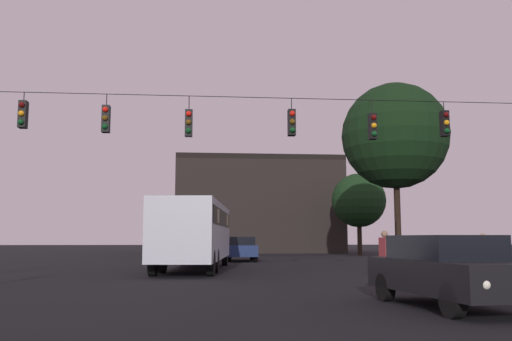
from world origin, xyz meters
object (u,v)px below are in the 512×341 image
Objects in this scene: pedestrian_crossing_center at (385,253)px; tree_left_silhouette at (395,136)px; car_far_left at (241,248)px; car_near_right at (447,269)px; pedestrian_crossing_left at (484,255)px; city_bus at (195,229)px; tree_behind_building at (359,200)px.

tree_left_silhouette reaches higher than pedestrian_crossing_center.
tree_left_silhouette is at bearing -26.28° from car_far_left.
car_near_right and car_far_left have the same top height.
city_bus is at bearing 139.85° from pedestrian_crossing_left.
city_bus is 25.04m from tree_behind_building.
pedestrian_crossing_left is at bearing -97.96° from tree_behind_building.
tree_left_silhouette reaches higher than city_bus.
pedestrian_crossing_left is at bearing -68.33° from car_far_left.
car_far_left is at bearing 153.72° from tree_left_silhouette.
pedestrian_crossing_left is (9.61, -8.11, -0.96)m from city_bus.
car_far_left is 16.37m from tree_behind_building.
tree_behind_building reaches higher than car_far_left.
car_far_left is 17.22m from pedestrian_crossing_center.
tree_left_silhouette is at bearing 68.43° from pedestrian_crossing_center.
pedestrian_crossing_center is (6.48, -7.52, -0.90)m from city_bus.
city_bus is 15.26m from car_near_right.
car_far_left is at bearing 73.75° from city_bus.
car_near_right is 0.43× the size of tree_left_silhouette.
pedestrian_crossing_center reaches higher than pedestrian_crossing_left.
pedestrian_crossing_left is (6.91, -17.38, 0.11)m from car_far_left.
pedestrian_crossing_left is 0.15× the size of tree_left_silhouette.
city_bus is 6.58× the size of pedestrian_crossing_center.
pedestrian_crossing_left is at bearing -40.15° from city_bus.
pedestrian_crossing_center is at bearing -111.57° from tree_left_silhouette.
car_far_left is (2.70, 9.27, -1.07)m from city_bus.
city_bus is 12.61m from pedestrian_crossing_left.
car_far_left is at bearing 102.66° from pedestrian_crossing_center.
tree_behind_building is at bearing 46.48° from car_far_left.
car_near_right is at bearing -123.38° from pedestrian_crossing_left.
pedestrian_crossing_left is at bearing -10.54° from pedestrian_crossing_center.
car_near_right is 7.22m from pedestrian_crossing_left.
city_bus is 13.61m from tree_left_silhouette.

